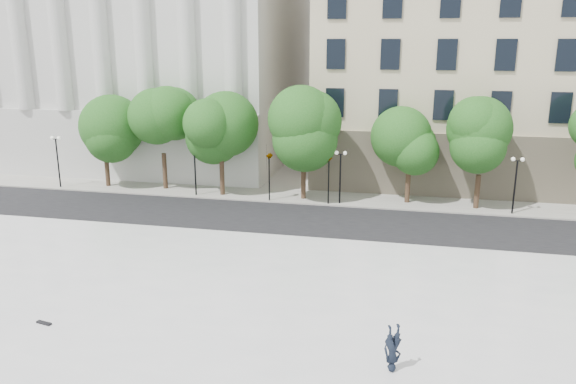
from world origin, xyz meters
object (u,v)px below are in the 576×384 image
Objects in this scene: traffic_light_west at (269,152)px; skateboard at (44,323)px; person_lying at (392,364)px; traffic_light_east at (329,155)px.

traffic_light_west reaches higher than skateboard.
person_lying is at bearing -65.55° from traffic_light_west.
traffic_light_west is 6.13× the size of skateboard.
traffic_light_west is 21.66m from skateboard.
traffic_light_west is at bearing 89.71° from skateboard.
traffic_light_east is 6.09× the size of skateboard.
traffic_light_west reaches higher than traffic_light_east.
traffic_light_west is at bearing 90.44° from person_lying.
skateboard is at bearing -112.76° from traffic_light_east.
traffic_light_west is 4.44m from traffic_light_east.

